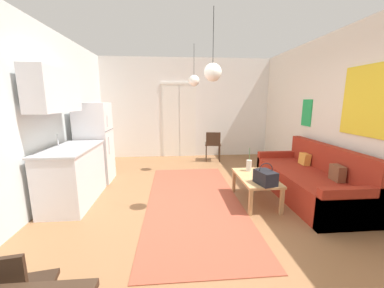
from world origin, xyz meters
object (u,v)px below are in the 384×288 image
(couch, at_px, (310,181))
(pendant_lamp_far, at_px, (194,81))
(refrigerator, at_px, (95,143))
(accent_chair, at_px, (213,144))
(bamboo_vase, at_px, (249,165))
(handbag, at_px, (265,177))
(pendant_lamp_near, at_px, (213,72))
(coffee_table, at_px, (256,180))

(couch, xyz_separation_m, pendant_lamp_far, (-1.85, 1.56, 1.77))
(refrigerator, xyz_separation_m, accent_chair, (2.65, 1.33, -0.32))
(bamboo_vase, bearing_deg, handbag, -87.14)
(pendant_lamp_near, bearing_deg, accent_chair, 79.44)
(pendant_lamp_near, bearing_deg, pendant_lamp_far, 92.08)
(pendant_lamp_near, bearing_deg, coffee_table, 20.34)
(handbag, bearing_deg, coffee_table, 91.90)
(refrigerator, bearing_deg, handbag, -28.47)
(couch, relative_size, accent_chair, 2.64)
(coffee_table, bearing_deg, handbag, -88.10)
(handbag, bearing_deg, pendant_lamp_near, 176.51)
(pendant_lamp_near, relative_size, pendant_lamp_far, 1.06)
(coffee_table, height_order, bamboo_vase, bamboo_vase)
(coffee_table, distance_m, handbag, 0.37)
(handbag, bearing_deg, accent_chair, 95.15)
(couch, bearing_deg, accent_chair, 116.80)
(couch, xyz_separation_m, pendant_lamp_near, (-1.78, -0.39, 1.72))
(bamboo_vase, height_order, accent_chair, bamboo_vase)
(bamboo_vase, bearing_deg, accent_chair, 95.78)
(couch, bearing_deg, refrigerator, 163.71)
(coffee_table, distance_m, pendant_lamp_near, 1.83)
(handbag, relative_size, pendant_lamp_near, 0.39)
(bamboo_vase, xyz_separation_m, handbag, (0.03, -0.64, 0.01))
(bamboo_vase, height_order, refrigerator, refrigerator)
(couch, xyz_separation_m, accent_chair, (-1.25, 2.47, 0.20))
(accent_chair, relative_size, pendant_lamp_far, 0.92)
(coffee_table, bearing_deg, pendant_lamp_near, -159.66)
(couch, bearing_deg, bamboo_vase, 169.08)
(couch, relative_size, pendant_lamp_near, 2.30)
(couch, height_order, handbag, couch)
(accent_chair, bearing_deg, handbag, 103.46)
(pendant_lamp_far, bearing_deg, coffee_table, -62.75)
(handbag, distance_m, accent_chair, 2.92)
(couch, xyz_separation_m, bamboo_vase, (-1.02, 0.20, 0.25))
(accent_chair, height_order, pendant_lamp_far, pendant_lamp_far)
(bamboo_vase, distance_m, handbag, 0.64)
(bamboo_vase, distance_m, accent_chair, 2.28)
(pendant_lamp_far, bearing_deg, handbag, -66.57)
(coffee_table, relative_size, handbag, 2.71)
(coffee_table, xyz_separation_m, bamboo_vase, (-0.02, 0.30, 0.15))
(refrigerator, relative_size, pendant_lamp_near, 1.72)
(coffee_table, distance_m, refrigerator, 3.18)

